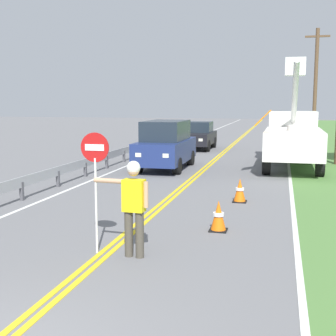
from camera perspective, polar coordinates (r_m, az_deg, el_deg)
centerline_yellow_left at (r=24.03m, az=5.85°, el=1.21°), size 0.11×110.00×0.01m
centerline_yellow_right at (r=24.01m, az=6.27°, el=1.20°), size 0.11×110.00×0.01m
edge_line_right at (r=23.81m, az=14.68°, el=0.92°), size 0.12×110.00×0.01m
edge_line_left at (r=24.76m, az=-2.22°, el=1.45°), size 0.12×110.00×0.01m
flagger_worker at (r=8.58m, az=-4.32°, el=-4.28°), size 1.09×0.27×1.83m
stop_sign_paddle at (r=8.78m, az=-9.01°, el=0.32°), size 0.56×0.04×2.33m
utility_bucket_truck at (r=21.38m, az=15.23°, el=3.85°), size 2.72×6.83×4.90m
oncoming_suv_nearest at (r=20.04m, az=-0.26°, el=2.91°), size 1.94×4.62×2.10m
oncoming_sedan_second at (r=28.63m, az=3.70°, el=4.01°), size 1.92×4.11×1.70m
utility_pole_mid at (r=37.03m, az=17.82°, el=10.04°), size 1.80×0.28×8.36m
traffic_cone_lead at (r=10.50m, az=6.27°, el=-5.97°), size 0.40×0.40×0.70m
traffic_cone_mid at (r=13.58m, az=8.89°, el=-2.79°), size 0.40×0.40×0.70m
guardrail_left_shoulder at (r=21.42m, az=-6.50°, el=1.74°), size 0.10×32.00×0.71m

